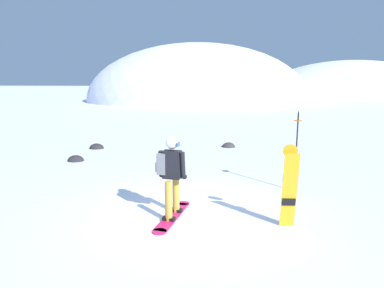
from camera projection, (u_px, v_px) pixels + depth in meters
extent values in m
plane|color=white|center=(190.00, 213.00, 7.41)|extent=(300.00, 300.00, 0.00)
ellipsoid|color=white|center=(197.00, 100.00, 47.31)|extent=(29.83, 26.85, 15.36)
ellipsoid|color=white|center=(349.00, 96.00, 58.71)|extent=(30.31, 27.28, 12.14)
cube|color=#D11E5B|center=(173.00, 216.00, 7.21)|extent=(0.59, 1.58, 0.02)
cylinder|color=#D11E5B|center=(183.00, 203.00, 7.95)|extent=(0.28, 0.28, 0.02)
cylinder|color=#D11E5B|center=(159.00, 232.00, 6.47)|extent=(0.28, 0.28, 0.02)
cube|color=black|center=(176.00, 210.00, 7.43)|extent=(0.28, 0.19, 0.06)
cube|color=black|center=(169.00, 219.00, 6.98)|extent=(0.28, 0.19, 0.06)
cylinder|color=#BC8E33|center=(176.00, 193.00, 7.36)|extent=(0.15, 0.15, 0.82)
cylinder|color=#BC8E33|center=(169.00, 201.00, 6.91)|extent=(0.15, 0.15, 0.82)
cube|color=black|center=(172.00, 165.00, 7.00)|extent=(0.40, 0.29, 0.58)
cylinder|color=black|center=(162.00, 164.00, 7.06)|extent=(0.13, 0.19, 0.57)
cylinder|color=black|center=(183.00, 165.00, 6.94)|extent=(0.13, 0.19, 0.57)
sphere|color=black|center=(162.00, 175.00, 7.15)|extent=(0.11, 0.11, 0.11)
sphere|color=black|center=(184.00, 177.00, 7.02)|extent=(0.11, 0.11, 0.11)
cube|color=slate|center=(163.00, 163.00, 7.05)|extent=(0.23, 0.31, 0.44)
cube|color=slate|center=(158.00, 166.00, 7.09)|extent=(0.10, 0.21, 0.20)
sphere|color=#9E7051|center=(172.00, 144.00, 6.93)|extent=(0.21, 0.21, 0.21)
sphere|color=silver|center=(172.00, 143.00, 6.92)|extent=(0.25, 0.25, 0.25)
cube|color=navy|center=(178.00, 144.00, 6.89)|extent=(0.06, 0.17, 0.08)
cube|color=orange|center=(289.00, 191.00, 6.53)|extent=(0.28, 0.23, 1.51)
cylinder|color=orange|center=(290.00, 151.00, 6.49)|extent=(0.28, 0.06, 0.28)
cube|color=black|center=(290.00, 179.00, 6.51)|extent=(0.25, 0.09, 0.15)
cube|color=black|center=(289.00, 201.00, 6.60)|extent=(0.25, 0.09, 0.15)
cylinder|color=black|center=(296.00, 153.00, 8.71)|extent=(0.04, 0.04, 2.01)
cylinder|color=orange|center=(298.00, 121.00, 8.55)|extent=(0.20, 0.20, 0.02)
cone|color=black|center=(299.00, 112.00, 8.51)|extent=(0.04, 0.04, 0.08)
ellipsoid|color=#282628|center=(76.00, 161.00, 12.16)|extent=(0.58, 0.49, 0.41)
ellipsoid|color=#282628|center=(97.00, 148.00, 14.36)|extent=(0.60, 0.51, 0.42)
ellipsoid|color=#383333|center=(229.00, 147.00, 14.66)|extent=(0.57, 0.49, 0.40)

